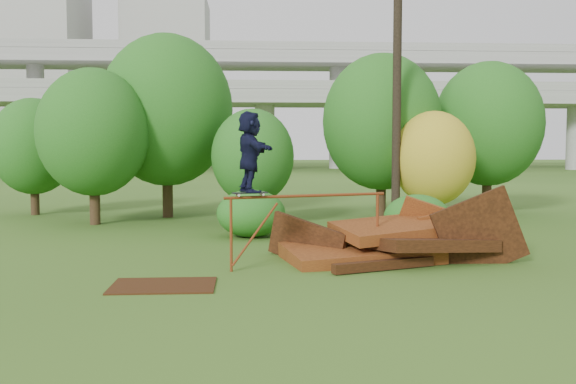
{
  "coord_description": "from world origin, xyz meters",
  "views": [
    {
      "loc": [
        -1.63,
        -12.17,
        2.59
      ],
      "look_at": [
        -0.8,
        2.0,
        1.6
      ],
      "focal_mm": 40.0,
      "sensor_mm": 36.0,
      "label": 1
    }
  ],
  "objects": [
    {
      "name": "tree_0",
      "position": [
        -6.85,
        9.59,
        3.09
      ],
      "size": [
        3.71,
        3.71,
        5.23
      ],
      "color": "black",
      "rests_on": "ground"
    },
    {
      "name": "tree_3",
      "position": [
        3.16,
        11.08,
        3.51
      ],
      "size": [
        4.32,
        4.32,
        6.0
      ],
      "color": "black",
      "rests_on": "ground"
    },
    {
      "name": "tree_5",
      "position": [
        7.66,
        12.5,
        3.5
      ],
      "size": [
        4.23,
        4.23,
        5.94
      ],
      "color": "black",
      "rests_on": "ground"
    },
    {
      "name": "building_left",
      "position": [
        -38.0,
        95.0,
        17.5
      ],
      "size": [
        18.0,
        16.0,
        35.0
      ],
      "primitive_type": "cube",
      "color": "#9E9E99",
      "rests_on": "ground"
    },
    {
      "name": "freeway_overpass",
      "position": [
        0.0,
        62.92,
        10.32
      ],
      "size": [
        160.0,
        15.0,
        13.7
      ],
      "color": "gray",
      "rests_on": "ground"
    },
    {
      "name": "tree_4",
      "position": [
        4.49,
        8.97,
        2.22
      ],
      "size": [
        2.76,
        2.76,
        3.81
      ],
      "color": "black",
      "rests_on": "ground"
    },
    {
      "name": "skater",
      "position": [
        -1.64,
        1.25,
        2.5
      ],
      "size": [
        0.96,
        1.65,
        1.7
      ],
      "primitive_type": "imported",
      "rotation": [
        0.0,
        0.0,
        1.88
      ],
      "color": "black",
      "rests_on": "skateboard"
    },
    {
      "name": "flat_plate",
      "position": [
        -3.27,
        -0.24,
        0.01
      ],
      "size": [
        1.94,
        1.39,
        0.03
      ],
      "primitive_type": "cube",
      "rotation": [
        0.0,
        0.0,
        0.01
      ],
      "color": "#361C0B",
      "rests_on": "ground"
    },
    {
      "name": "utility_pole",
      "position": [
        3.12,
        8.52,
        5.28
      ],
      "size": [
        1.4,
        0.28,
        10.41
      ],
      "color": "black",
      "rests_on": "ground"
    },
    {
      "name": "tree_6",
      "position": [
        -9.9,
        12.89,
        2.62
      ],
      "size": [
        3.2,
        3.2,
        4.47
      ],
      "color": "black",
      "rests_on": "ground"
    },
    {
      "name": "ground",
      "position": [
        0.0,
        0.0,
        0.0
      ],
      "size": [
        240.0,
        240.0,
        0.0
      ],
      "primitive_type": "plane",
      "color": "#2D5116",
      "rests_on": "ground"
    },
    {
      "name": "grind_rail",
      "position": [
        -0.4,
        1.65,
        1.22
      ],
      "size": [
        3.59,
        1.23,
        1.57
      ],
      "color": "maroon",
      "rests_on": "ground"
    },
    {
      "name": "tree_2",
      "position": [
        -1.56,
        9.09,
        2.28
      ],
      "size": [
        2.75,
        2.75,
        3.87
      ],
      "color": "black",
      "rests_on": "ground"
    },
    {
      "name": "shrub_right",
      "position": [
        2.93,
        5.08,
        0.65
      ],
      "size": [
        1.84,
        1.69,
        1.31
      ],
      "primitive_type": "ellipsoid",
      "color": "#1B5717",
      "rests_on": "ground"
    },
    {
      "name": "shrub_left",
      "position": [
        -1.62,
        6.24,
        0.69
      ],
      "size": [
        1.99,
        1.84,
        1.38
      ],
      "primitive_type": "ellipsoid",
      "color": "#1B5717",
      "rests_on": "ground"
    },
    {
      "name": "scrap_pile",
      "position": [
        1.56,
        2.23,
        0.39
      ],
      "size": [
        5.82,
        3.13,
        2.2
      ],
      "color": "#4A1D0D",
      "rests_on": "ground"
    },
    {
      "name": "skateboard",
      "position": [
        -1.64,
        1.25,
        1.64
      ],
      "size": [
        0.77,
        0.42,
        0.08
      ],
      "rotation": [
        0.0,
        0.0,
        0.32
      ],
      "color": "black",
      "rests_on": "grind_rail"
    },
    {
      "name": "building_right",
      "position": [
        -16.0,
        102.0,
        14.0
      ],
      "size": [
        14.0,
        14.0,
        28.0
      ],
      "primitive_type": "cube",
      "color": "#9E9E99",
      "rests_on": "ground"
    },
    {
      "name": "tree_1",
      "position": [
        -4.7,
        11.71,
        3.95
      ],
      "size": [
        4.84,
        4.84,
        6.74
      ],
      "color": "black",
      "rests_on": "ground"
    }
  ]
}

